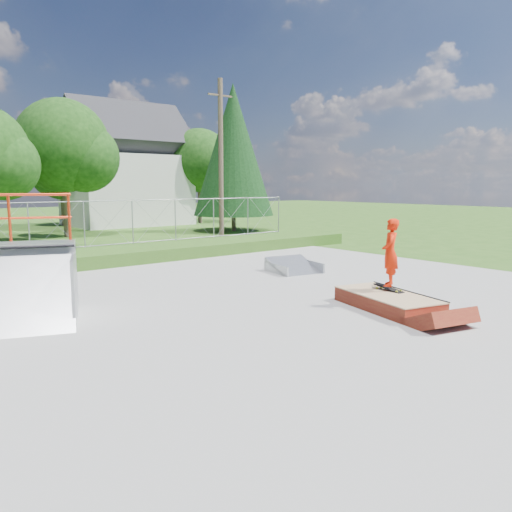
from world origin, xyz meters
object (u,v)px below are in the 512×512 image
Objects in this scene: flat_bank_ramp at (294,266)px; quarter_pipe at (4,261)px; grind_box at (387,302)px; skater at (390,255)px.

quarter_pipe is at bearing -163.60° from flat_bank_ramp.
grind_box is at bearing -8.95° from quarter_pipe.
grind_box is 8.43m from quarter_pipe.
skater is (-1.42, -4.78, 1.01)m from flat_bank_ramp.
quarter_pipe is 1.75× the size of flat_bank_ramp.
quarter_pipe is at bearing -62.57° from skater.
flat_bank_ramp is at bearing 84.97° from grind_box.
quarter_pipe reaches higher than flat_bank_ramp.
skater is at bearing -6.53° from quarter_pipe.
skater is at bearing -95.35° from flat_bank_ramp.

